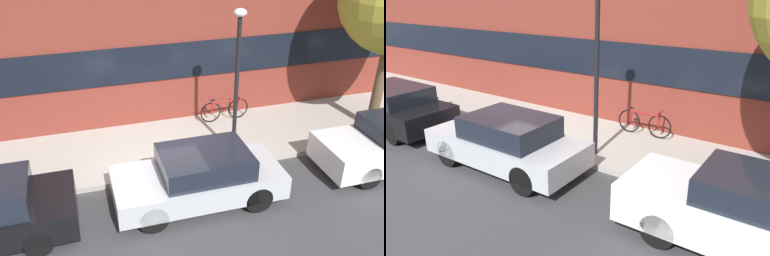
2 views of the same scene
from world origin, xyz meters
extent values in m
plane|color=#38383A|center=(0.00, 0.00, 0.00)|extent=(56.00, 56.00, 0.00)
cube|color=#A8A399|center=(0.00, 1.48, 0.07)|extent=(28.00, 2.97, 0.14)
cube|color=black|center=(0.00, 2.95, 2.06)|extent=(25.76, 0.04, 1.10)
cylinder|color=black|center=(-2.97, -1.83, 0.31)|extent=(0.61, 0.18, 0.61)
cylinder|color=black|center=(-2.97, -0.27, 0.31)|extent=(0.61, 0.18, 0.61)
cube|color=#B2B5BA|center=(0.62, -1.05, 0.53)|extent=(3.93, 1.69, 0.56)
cube|color=black|center=(0.77, -1.05, 1.06)|extent=(2.04, 1.49, 0.50)
cylinder|color=black|center=(-0.60, -1.80, 0.33)|extent=(0.66, 0.18, 0.66)
cylinder|color=black|center=(-0.60, -0.30, 0.33)|extent=(0.66, 0.18, 0.66)
cylinder|color=black|center=(1.83, -1.80, 0.33)|extent=(0.66, 0.18, 0.66)
cylinder|color=black|center=(1.83, -0.30, 0.33)|extent=(0.66, 0.18, 0.66)
cylinder|color=black|center=(4.82, -1.77, 0.31)|extent=(0.62, 0.18, 0.62)
cylinder|color=black|center=(4.82, -0.33, 0.31)|extent=(0.62, 0.18, 0.62)
torus|color=black|center=(3.03, 2.44, 0.48)|extent=(0.68, 0.06, 0.68)
torus|color=black|center=(2.11, 2.41, 0.48)|extent=(0.68, 0.06, 0.68)
cylinder|color=maroon|center=(2.57, 2.43, 0.78)|extent=(0.88, 0.08, 0.06)
cylinder|color=maroon|center=(2.15, 2.41, 0.67)|extent=(0.06, 0.06, 0.38)
cylinder|color=maroon|center=(3.01, 2.44, 0.67)|extent=(0.06, 0.06, 0.38)
ellipsoid|color=black|center=(2.15, 2.41, 0.89)|extent=(0.20, 0.09, 0.05)
cylinder|color=maroon|center=(3.01, 2.44, 0.89)|extent=(0.06, 0.44, 0.05)
cylinder|color=brown|center=(6.75, 0.76, 1.66)|extent=(0.31, 0.31, 3.04)
cylinder|color=black|center=(2.13, 0.54, 2.02)|extent=(0.11, 0.11, 3.75)
ellipsoid|color=silver|center=(2.13, 0.54, 3.99)|extent=(0.32, 0.32, 0.20)
camera|label=1|loc=(-1.82, -8.82, 6.41)|focal=40.00mm
camera|label=2|loc=(6.70, -6.82, 4.08)|focal=35.00mm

